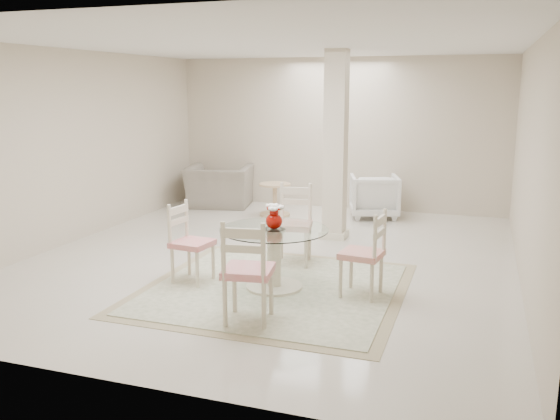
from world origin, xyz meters
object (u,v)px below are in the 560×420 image
(dining_chair_north, at_px, (294,218))
(side_table, at_px, (275,201))
(dining_chair_west, at_px, (187,236))
(dining_chair_south, at_px, (247,264))
(recliner_taupe, at_px, (219,186))
(column, at_px, (336,146))
(armchair_white, at_px, (374,196))
(red_vase, at_px, (274,217))
(dining_chair_east, at_px, (368,248))
(dining_table, at_px, (274,259))

(dining_chair_north, bearing_deg, side_table, 105.34)
(dining_chair_west, relative_size, dining_chair_south, 0.91)
(dining_chair_south, distance_m, recliner_taupe, 5.67)
(column, relative_size, armchair_white, 3.36)
(recliner_taupe, bearing_deg, dining_chair_south, 105.94)
(dining_chair_south, distance_m, side_table, 4.79)
(red_vase, height_order, dining_chair_west, dining_chair_west)
(dining_chair_south, height_order, recliner_taupe, dining_chair_south)
(dining_chair_north, bearing_deg, dining_chair_south, -93.92)
(dining_chair_east, bearing_deg, red_vase, -79.11)
(dining_table, xyz_separation_m, dining_chair_west, (-1.01, -0.07, 0.18))
(dining_chair_west, bearing_deg, side_table, 10.40)
(recliner_taupe, height_order, side_table, recliner_taupe)
(recliner_taupe, distance_m, armchair_white, 2.88)
(red_vase, height_order, dining_chair_north, dining_chair_north)
(dining_chair_west, bearing_deg, dining_table, -79.21)
(column, height_order, recliner_taupe, column)
(side_table, bearing_deg, recliner_taupe, 160.10)
(red_vase, relative_size, dining_chair_west, 0.27)
(column, height_order, side_table, column)
(dining_chair_north, distance_m, dining_chair_west, 1.43)
(recliner_taupe, bearing_deg, dining_chair_west, 98.71)
(column, bearing_deg, armchair_white, 79.14)
(column, xyz_separation_m, recliner_taupe, (-2.58, 1.59, -0.98))
(dining_table, height_order, side_table, dining_table)
(dining_chair_east, relative_size, armchair_white, 1.28)
(dining_table, distance_m, dining_chair_north, 1.05)
(column, xyz_separation_m, dining_chair_north, (-0.17, -1.42, -0.77))
(red_vase, xyz_separation_m, armchair_white, (0.38, 4.02, -0.45))
(dining_chair_east, xyz_separation_m, dining_chair_south, (-0.92, -1.09, 0.04))
(dining_chair_east, bearing_deg, dining_table, -79.13)
(dining_chair_south, xyz_separation_m, recliner_taupe, (-2.59, 5.04, -0.21))
(dining_table, height_order, red_vase, red_vase)
(red_vase, distance_m, dining_chair_west, 1.05)
(dining_chair_north, xyz_separation_m, armchair_white, (0.48, 3.01, -0.21))
(column, distance_m, dining_chair_south, 3.53)
(dining_table, xyz_separation_m, side_table, (-1.25, 3.57, -0.09))
(dining_chair_east, distance_m, recliner_taupe, 5.29)
(dining_chair_north, relative_size, armchair_white, 1.37)
(red_vase, bearing_deg, dining_chair_north, 95.15)
(column, xyz_separation_m, side_table, (-1.33, 1.14, -1.09))
(dining_chair_north, xyz_separation_m, dining_chair_west, (-0.92, -1.09, -0.05))
(dining_chair_east, bearing_deg, column, -151.61)
(dining_chair_north, bearing_deg, armchair_white, 71.99)
(dining_chair_north, distance_m, recliner_taupe, 3.86)
(recliner_taupe, distance_m, side_table, 1.34)
(dining_table, relative_size, dining_chair_north, 1.07)
(column, distance_m, dining_chair_west, 2.85)
(armchair_white, bearing_deg, dining_chair_west, 54.51)
(dining_chair_east, height_order, dining_chair_west, dining_chair_east)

